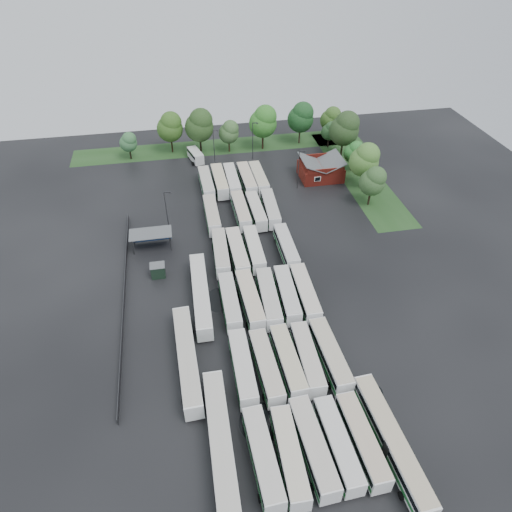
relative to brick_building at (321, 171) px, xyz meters
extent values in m
plane|color=black|center=(-24.00, -42.77, -1.87)|extent=(160.00, 160.00, 0.00)
cube|color=maroon|center=(0.00, 0.03, -0.17)|extent=(10.00, 8.00, 3.40)
cube|color=#4C4F51|center=(-2.50, 0.03, 2.43)|extent=(5.07, 8.60, 2.19)
cube|color=#4C4F51|center=(2.50, 0.03, 2.43)|extent=(5.07, 8.60, 2.19)
cube|color=maroon|center=(0.00, -3.97, 2.03)|extent=(9.00, 0.20, 1.20)
cube|color=silver|center=(-2.00, -4.02, 0.13)|extent=(1.60, 0.12, 1.20)
cylinder|color=#2D2D30|center=(-44.80, -22.77, -0.17)|extent=(0.16, 0.16, 3.40)
cylinder|color=#2D2D30|center=(-37.60, -22.77, -0.17)|extent=(0.16, 0.16, 3.40)
cylinder|color=#2D2D30|center=(-44.80, -19.57, -0.17)|extent=(0.16, 0.16, 3.40)
cylinder|color=#2D2D30|center=(-37.60, -19.57, -0.17)|extent=(0.16, 0.16, 3.40)
cube|color=#4C4F51|center=(-41.20, -21.17, 1.63)|extent=(8.20, 4.20, 0.15)
cube|color=navy|center=(-41.20, -19.27, -0.27)|extent=(7.60, 0.08, 2.60)
cube|color=black|center=(-40.20, -30.17, -0.62)|extent=(2.50, 2.00, 2.50)
cube|color=#4C4F51|center=(-40.20, -30.17, 0.69)|extent=(2.70, 2.20, 0.12)
cube|color=#1F4119|center=(-22.00, 22.03, -1.86)|extent=(80.00, 10.00, 0.01)
cube|color=#1F4119|center=(10.00, 0.03, -1.86)|extent=(10.00, 50.00, 0.01)
cube|color=#2D2D30|center=(-46.20, -34.77, -1.27)|extent=(0.10, 50.00, 1.20)
cube|color=silver|center=(-28.30, -68.66, 0.04)|extent=(3.14, 12.65, 2.88)
cube|color=black|center=(-28.30, -68.66, 0.62)|extent=(3.18, 12.15, 0.92)
cube|color=#135F25|center=(-28.30, -68.66, -0.59)|extent=(3.18, 12.40, 0.63)
cube|color=#B7B2A7|center=(-28.30, -68.66, 1.53)|extent=(3.02, 12.27, 0.13)
cylinder|color=black|center=(-28.30, -72.67, -1.40)|extent=(2.67, 1.00, 1.00)
cylinder|color=black|center=(-28.30, -64.64, -1.40)|extent=(2.67, 1.00, 1.00)
cube|color=silver|center=(-25.06, -69.05, -0.01)|extent=(2.84, 12.29, 2.80)
cube|color=black|center=(-25.06, -69.05, 0.55)|extent=(2.89, 11.80, 0.90)
cube|color=#0A591E|center=(-25.06, -69.05, -0.62)|extent=(2.89, 12.04, 0.62)
cube|color=beige|center=(-25.06, -69.05, 1.45)|extent=(2.73, 11.92, 0.12)
cylinder|color=black|center=(-25.06, -72.96, -1.41)|extent=(2.60, 0.98, 0.98)
cylinder|color=black|center=(-25.06, -65.14, -1.41)|extent=(2.60, 0.98, 0.98)
cube|color=silver|center=(-21.92, -68.50, 0.08)|extent=(3.28, 12.89, 2.93)
cube|color=black|center=(-21.92, -68.50, 0.66)|extent=(3.32, 12.38, 0.94)
cube|color=#19662E|center=(-21.92, -68.50, -0.57)|extent=(3.32, 12.64, 0.64)
cube|color=#B3AA9D|center=(-21.92, -68.50, 1.59)|extent=(3.16, 12.50, 0.13)
cylinder|color=black|center=(-21.92, -72.59, -1.39)|extent=(2.72, 1.02, 1.02)
cylinder|color=black|center=(-21.92, -64.41, -1.39)|extent=(2.72, 1.02, 1.02)
cube|color=silver|center=(-18.78, -68.70, -0.02)|extent=(2.93, 12.21, 2.78)
cube|color=black|center=(-18.78, -68.70, 0.54)|extent=(2.98, 11.73, 0.89)
cube|color=#0B661B|center=(-18.78, -68.70, -0.63)|extent=(2.97, 11.97, 0.61)
cube|color=beige|center=(-18.78, -68.70, 1.42)|extent=(2.82, 11.84, 0.12)
cylinder|color=black|center=(-18.78, -72.58, -1.41)|extent=(2.58, 0.97, 0.97)
cylinder|color=black|center=(-18.78, -64.82, -1.41)|extent=(2.58, 0.97, 0.97)
cube|color=silver|center=(-15.64, -68.76, 0.00)|extent=(3.02, 12.38, 2.82)
cube|color=black|center=(-15.64, -68.76, 0.57)|extent=(3.06, 11.89, 0.90)
cube|color=#166424|center=(-15.64, -68.76, -0.62)|extent=(3.06, 12.13, 0.62)
cube|color=tan|center=(-15.64, -68.76, 1.46)|extent=(2.90, 12.00, 0.12)
cylinder|color=black|center=(-15.64, -72.69, -1.40)|extent=(2.61, 0.98, 0.98)
cylinder|color=black|center=(-15.64, -64.82, -1.40)|extent=(2.61, 0.98, 0.98)
cube|color=silver|center=(-28.54, -55.04, 0.03)|extent=(2.67, 12.49, 2.86)
cube|color=black|center=(-28.54, -55.04, 0.60)|extent=(2.73, 11.99, 0.91)
cube|color=#0A561E|center=(-28.54, -55.04, -0.60)|extent=(2.72, 12.24, 0.63)
cube|color=beige|center=(-28.54, -55.04, 1.51)|extent=(2.56, 12.11, 0.12)
cylinder|color=black|center=(-28.54, -59.03, -1.40)|extent=(2.65, 1.00, 1.00)
cylinder|color=black|center=(-28.54, -51.05, -1.40)|extent=(2.65, 1.00, 1.00)
cube|color=silver|center=(-25.15, -55.49, 0.00)|extent=(3.04, 12.38, 2.82)
cube|color=black|center=(-25.15, -55.49, 0.57)|extent=(3.09, 11.89, 0.90)
cube|color=#07611C|center=(-25.15, -55.49, -0.62)|extent=(3.09, 12.14, 0.62)
cube|color=#B5A997|center=(-25.15, -55.49, 1.46)|extent=(2.93, 12.01, 0.12)
cylinder|color=black|center=(-25.15, -59.42, -1.40)|extent=(2.61, 0.98, 0.98)
cylinder|color=black|center=(-25.15, -51.55, -1.40)|extent=(2.61, 0.98, 0.98)
cube|color=silver|center=(-21.85, -55.11, 0.00)|extent=(2.96, 12.37, 2.82)
cube|color=black|center=(-21.85, -55.11, 0.57)|extent=(3.00, 11.88, 0.90)
cube|color=#0B6523|center=(-21.85, -55.11, -0.62)|extent=(3.00, 12.12, 0.62)
cube|color=#BCB091|center=(-21.85, -55.11, 1.46)|extent=(2.84, 12.00, 0.12)
cylinder|color=black|center=(-21.85, -59.04, -1.40)|extent=(2.61, 0.98, 0.98)
cylinder|color=black|center=(-21.85, -51.17, -1.40)|extent=(2.61, 0.98, 0.98)
cube|color=silver|center=(-18.90, -55.13, -0.01)|extent=(2.86, 12.26, 2.79)
cube|color=black|center=(-18.90, -55.13, 0.55)|extent=(2.91, 11.77, 0.89)
cube|color=#146429|center=(-18.90, -55.13, -0.63)|extent=(2.91, 12.02, 0.61)
cube|color=#B7AEA0|center=(-18.90, -55.13, 1.44)|extent=(2.75, 11.89, 0.12)
cylinder|color=black|center=(-18.90, -59.03, -1.41)|extent=(2.59, 0.98, 0.98)
cylinder|color=black|center=(-18.90, -51.23, -1.41)|extent=(2.59, 0.98, 0.98)
cube|color=silver|center=(-15.46, -55.23, 0.07)|extent=(3.11, 12.79, 2.91)
cube|color=black|center=(-15.46, -55.23, 0.65)|extent=(3.15, 12.28, 0.93)
cube|color=#0E6222|center=(-15.46, -55.23, -0.57)|extent=(3.15, 12.54, 0.64)
cube|color=#B2A890|center=(-15.46, -55.23, 1.57)|extent=(2.99, 12.40, 0.13)
cylinder|color=black|center=(-15.46, -59.29, -1.39)|extent=(2.70, 1.02, 1.02)
cylinder|color=black|center=(-15.46, -51.16, -1.39)|extent=(2.70, 1.02, 1.02)
cube|color=silver|center=(-28.45, -41.24, -0.02)|extent=(2.56, 12.12, 2.77)
cube|color=black|center=(-28.45, -41.24, 0.53)|extent=(2.62, 11.63, 0.89)
cube|color=#0B5F20|center=(-28.45, -41.24, -0.63)|extent=(2.61, 11.87, 0.61)
cube|color=#B1AFA7|center=(-28.45, -41.24, 1.41)|extent=(2.46, 11.75, 0.12)
cylinder|color=black|center=(-28.45, -45.11, -1.41)|extent=(2.57, 0.97, 0.97)
cylinder|color=black|center=(-28.45, -37.36, -1.41)|extent=(2.57, 0.97, 0.97)
cube|color=silver|center=(-25.07, -41.55, 0.07)|extent=(3.10, 12.84, 2.92)
cube|color=black|center=(-25.07, -41.55, 0.66)|extent=(3.15, 12.33, 0.94)
cube|color=#115A24|center=(-25.07, -41.55, -0.57)|extent=(3.14, 12.58, 0.64)
cube|color=#C4B299|center=(-25.07, -41.55, 1.59)|extent=(2.98, 12.45, 0.13)
cylinder|color=black|center=(-25.07, -45.63, -1.39)|extent=(2.71, 1.02, 1.02)
cylinder|color=black|center=(-25.07, -37.47, -1.39)|extent=(2.71, 1.02, 1.02)
cube|color=silver|center=(-21.88, -41.74, 0.07)|extent=(3.21, 12.83, 2.92)
cube|color=black|center=(-21.88, -41.74, 0.65)|extent=(3.25, 12.32, 0.93)
cube|color=#0F6226|center=(-21.88, -41.74, -0.57)|extent=(3.25, 12.58, 0.64)
cube|color=#AEA9A0|center=(-21.88, -41.74, 1.58)|extent=(3.09, 12.44, 0.13)
cylinder|color=black|center=(-21.88, -45.81, -1.39)|extent=(2.70, 1.02, 1.02)
cylinder|color=black|center=(-21.88, -37.66, -1.39)|extent=(2.70, 1.02, 1.02)
cube|color=silver|center=(-18.60, -41.36, 0.02)|extent=(3.13, 12.52, 2.84)
cube|color=black|center=(-18.60, -41.36, 0.59)|extent=(3.17, 12.02, 0.91)
cube|color=#085F17|center=(-18.60, -41.36, -0.60)|extent=(3.17, 12.27, 0.63)
cube|color=#B8B6B0|center=(-18.60, -41.36, 1.50)|extent=(3.01, 12.14, 0.12)
cylinder|color=black|center=(-18.60, -45.33, -1.40)|extent=(2.64, 0.99, 0.99)
cylinder|color=black|center=(-18.60, -37.38, -1.40)|extent=(2.64, 0.99, 0.99)
cube|color=silver|center=(-15.53, -41.66, 0.06)|extent=(2.94, 12.73, 2.90)
cube|color=black|center=(-15.53, -41.66, 0.64)|extent=(2.99, 12.22, 0.93)
cube|color=#07571D|center=(-15.53, -41.66, -0.58)|extent=(2.99, 12.47, 0.64)
cube|color=beige|center=(-15.53, -41.66, 1.56)|extent=(2.83, 12.34, 0.13)
cylinder|color=black|center=(-15.53, -45.72, -1.39)|extent=(2.69, 1.01, 1.01)
cylinder|color=black|center=(-15.53, -37.61, -1.39)|extent=(2.69, 1.01, 1.01)
cube|color=silver|center=(-28.27, -27.78, 0.02)|extent=(3.07, 12.48, 2.84)
cube|color=black|center=(-28.27, -27.78, 0.59)|extent=(3.11, 11.98, 0.91)
cube|color=#09581D|center=(-28.27, -27.78, -0.61)|extent=(3.11, 12.23, 0.62)
cube|color=#ACA497|center=(-28.27, -27.78, 1.49)|extent=(2.95, 12.10, 0.12)
cylinder|color=black|center=(-28.27, -31.74, -1.40)|extent=(2.63, 0.99, 0.99)
cylinder|color=black|center=(-28.27, -23.82, -1.40)|extent=(2.63, 0.99, 0.99)
cube|color=silver|center=(-25.13, -28.30, 0.07)|extent=(2.85, 12.77, 2.92)
cube|color=black|center=(-25.13, -28.30, 0.65)|extent=(2.90, 12.26, 0.93)
cube|color=#065B18|center=(-25.13, -28.30, -0.57)|extent=(2.89, 12.52, 0.64)
cube|color=beige|center=(-25.13, -28.30, 1.58)|extent=(2.73, 12.39, 0.13)
cylinder|color=black|center=(-25.13, -32.37, -1.39)|extent=(2.71, 1.02, 1.02)
cylinder|color=black|center=(-25.13, -24.22, -1.39)|extent=(2.71, 1.02, 1.02)
cube|color=silver|center=(-21.84, -27.89, 0.00)|extent=(2.68, 12.26, 2.80)
cube|color=black|center=(-21.84, -27.89, 0.56)|extent=(2.74, 11.78, 0.90)
cube|color=#125920|center=(-21.84, -27.89, -0.62)|extent=(2.73, 12.02, 0.62)
cube|color=beige|center=(-21.84, -27.89, 1.45)|extent=(2.58, 11.90, 0.12)
cylinder|color=black|center=(-21.84, -31.80, -1.41)|extent=(2.60, 0.98, 0.98)
cylinder|color=black|center=(-21.84, -23.97, -1.41)|extent=(2.60, 0.98, 0.98)
cube|color=silver|center=(-15.58, -28.30, -0.02)|extent=(2.58, 12.15, 2.78)
cube|color=black|center=(-15.58, -28.30, 0.54)|extent=(2.64, 11.67, 0.89)
cube|color=#06591B|center=(-15.58, -28.30, -0.63)|extent=(2.63, 11.91, 0.61)
cube|color=#B8B5B1|center=(-15.58, -28.30, 1.42)|extent=(2.48, 11.79, 0.12)
cylinder|color=black|center=(-15.58, -32.18, -1.41)|extent=(2.58, 0.97, 0.97)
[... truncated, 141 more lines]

